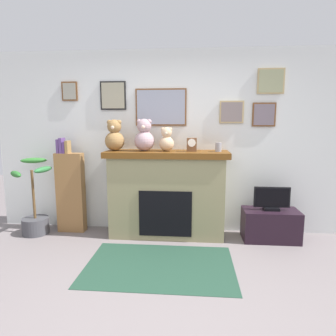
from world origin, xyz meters
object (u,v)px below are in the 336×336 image
tv_stand (270,225)px  candle_jar (218,147)px  mantel_clock (192,145)px  teddy_bear_cream (115,137)px  bookshelf (70,190)px  teddy_bear_brown (167,140)px  potted_plant (35,213)px  fireplace (167,193)px  television (272,199)px  teddy_bear_tan (144,137)px

tv_stand → candle_jar: 1.28m
candle_jar → tv_stand: bearing=-3.0°
mantel_clock → teddy_bear_cream: teddy_bear_cream is taller
bookshelf → teddy_bear_brown: size_ratio=4.20×
candle_jar → teddy_bear_cream: 1.42m
potted_plant → teddy_bear_cream: teddy_bear_cream is taller
bookshelf → mantel_clock: mantel_clock is taller
mantel_clock → tv_stand: bearing=-1.9°
fireplace → potted_plant: 1.92m
mantel_clock → teddy_bear_brown: bearing=179.8°
television → mantel_clock: 1.30m
potted_plant → television: 3.32m
tv_stand → potted_plant: bearing=-179.0°
potted_plant → mantel_clock: 2.44m
bookshelf → candle_jar: (2.11, -0.06, 0.65)m
potted_plant → teddy_bear_brown: 2.16m
teddy_bear_tan → teddy_bear_brown: bearing=0.0°
fireplace → bookshelf: 1.42m
fireplace → bookshelf: bearing=178.2°
teddy_bear_cream → teddy_bear_brown: (0.72, 0.00, -0.05)m
bookshelf → tv_stand: 2.86m
potted_plant → television: bearing=1.0°
teddy_bear_cream → potted_plant: bearing=-175.4°
potted_plant → fireplace: bearing=3.4°
potted_plant → television: (3.31, 0.06, 0.26)m
tv_stand → bookshelf: bearing=178.0°
television → teddy_bear_brown: teddy_bear_brown is taller
fireplace → teddy_bear_tan: 0.85m
potted_plant → teddy_bear_tan: (1.59, 0.09, 1.09)m
tv_stand → teddy_bear_tan: teddy_bear_tan is taller
fireplace → teddy_bear_tan: teddy_bear_tan is taller
television → teddy_bear_cream: bearing=179.0°
fireplace → teddy_bear_tan: bearing=-176.6°
tv_stand → mantel_clock: mantel_clock is taller
fireplace → candle_jar: (0.69, -0.02, 0.66)m
bookshelf → tv_stand: (2.83, -0.10, -0.40)m
candle_jar → teddy_bear_cream: bearing=-180.0°
teddy_bear_brown → teddy_bear_tan: bearing=-180.0°
candle_jar → teddy_bear_cream: size_ratio=0.29×
mantel_clock → teddy_bear_cream: size_ratio=0.43×
teddy_bear_cream → teddy_bear_brown: size_ratio=1.31×
tv_stand → teddy_bear_brown: teddy_bear_brown is taller
candle_jar → teddy_bear_tan: 1.01m
mantel_clock → teddy_bear_cream: (-1.06, 0.00, 0.10)m
potted_plant → teddy_bear_tan: 1.93m
bookshelf → teddy_bear_cream: (0.70, -0.06, 0.78)m
bookshelf → television: 2.84m
teddy_bear_brown → fireplace: bearing=81.7°
candle_jar → fireplace: bearing=178.5°
fireplace → candle_jar: 0.96m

